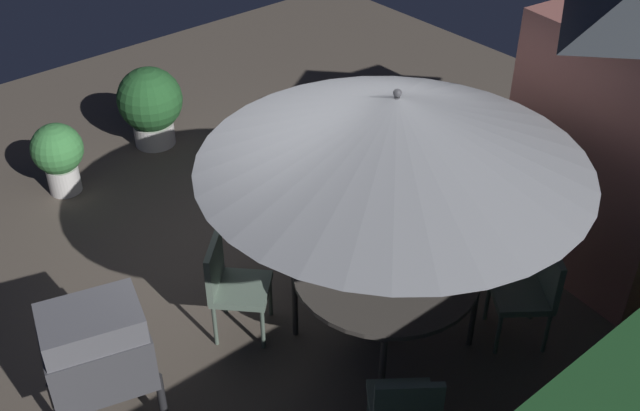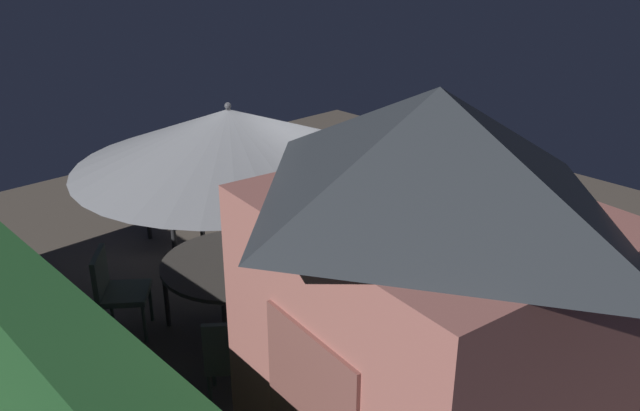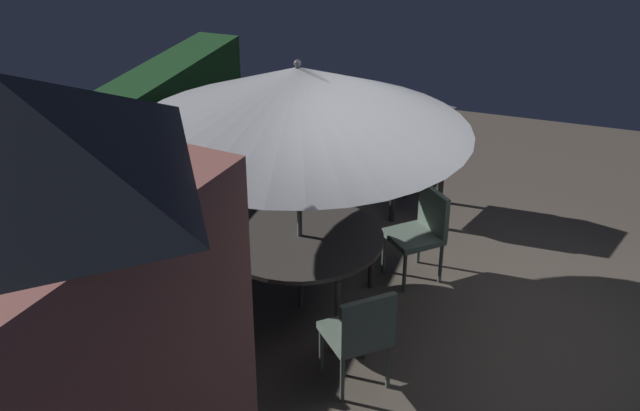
{
  "view_description": "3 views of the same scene",
  "coord_description": "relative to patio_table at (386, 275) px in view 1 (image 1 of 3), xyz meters",
  "views": [
    {
      "loc": [
        3.37,
        4.56,
        4.69
      ],
      "look_at": [
        -0.19,
        0.37,
        0.8
      ],
      "focal_mm": 43.13,
      "sensor_mm": 36.0,
      "label": 1
    },
    {
      "loc": [
        -4.8,
        4.64,
        3.77
      ],
      "look_at": [
        -0.33,
        0.46,
        1.18
      ],
      "focal_mm": 36.86,
      "sensor_mm": 36.0,
      "label": 2
    },
    {
      "loc": [
        -5.67,
        -0.78,
        4.18
      ],
      "look_at": [
        -0.33,
        1.05,
        1.23
      ],
      "focal_mm": 44.06,
      "sensor_mm": 36.0,
      "label": 3
    }
  ],
  "objects": [
    {
      "name": "bbq_grill",
      "position": [
        2.18,
        -0.59,
        0.15
      ],
      "size": [
        0.81,
        0.68,
        1.2
      ],
      "color": "#47474C",
      "rests_on": "ground"
    },
    {
      "name": "chair_near_shed",
      "position": [
        0.88,
        -0.91,
        -0.18
      ],
      "size": [
        0.65,
        0.65,
        0.9
      ],
      "color": "slate",
      "rests_on": "ground"
    },
    {
      "name": "ground_plane",
      "position": [
        0.06,
        -1.33,
        -0.7
      ],
      "size": [
        11.0,
        11.0,
        0.0
      ],
      "primitive_type": "plane",
      "color": "brown"
    },
    {
      "name": "chair_toward_house",
      "position": [
        -0.88,
        -0.82,
        -0.18
      ],
      "size": [
        0.65,
        0.65,
        0.9
      ],
      "color": "slate",
      "rests_on": "ground"
    },
    {
      "name": "patio_table",
      "position": [
        0.0,
        0.0,
        0.0
      ],
      "size": [
        1.49,
        1.49,
        0.75
      ],
      "color": "#47423D",
      "rests_on": "ground"
    },
    {
      "name": "chair_far_side",
      "position": [
        0.73,
        0.95,
        -0.18
      ],
      "size": [
        0.65,
        0.65,
        0.9
      ],
      "color": "slate",
      "rests_on": "ground"
    },
    {
      "name": "patio_umbrella",
      "position": [
        0.0,
        0.0,
        1.32
      ],
      "size": [
        2.87,
        2.87,
        2.34
      ],
      "color": "#4C4C51",
      "rests_on": "ground"
    },
    {
      "name": "potted_plant_by_grill",
      "position": [
        1.05,
        -3.83,
        -0.24
      ],
      "size": [
        0.54,
        0.54,
        0.8
      ],
      "color": "silver",
      "rests_on": "ground"
    },
    {
      "name": "potted_plant_by_shed",
      "position": [
        -0.21,
        -4.09,
        -0.17
      ],
      "size": [
        0.75,
        0.75,
        0.96
      ],
      "color": "silver",
      "rests_on": "ground"
    },
    {
      "name": "chair_toward_hedge",
      "position": [
        -0.95,
        0.75,
        -0.18
      ],
      "size": [
        0.65,
        0.65,
        0.9
      ],
      "color": "slate",
      "rests_on": "ground"
    }
  ]
}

